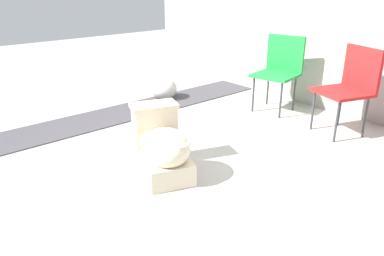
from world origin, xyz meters
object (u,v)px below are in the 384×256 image
at_px(toilet, 162,147).
at_px(folding_chair_left, 280,65).
at_px(boulder_near, 164,89).
at_px(folding_chair_middle, 352,82).

relative_size(toilet, folding_chair_left, 0.86).
bearing_deg(boulder_near, folding_chair_middle, 19.48).
bearing_deg(boulder_near, toilet, -36.62).
distance_m(folding_chair_middle, boulder_near, 2.20).
height_order(folding_chair_left, boulder_near, folding_chair_left).
relative_size(toilet, boulder_near, 2.19).
bearing_deg(toilet, folding_chair_middle, 95.43).
distance_m(folding_chair_left, boulder_near, 1.45).
height_order(toilet, folding_chair_left, folding_chair_left).
relative_size(toilet, folding_chair_middle, 0.86).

